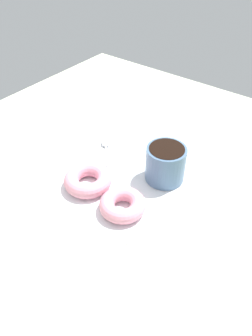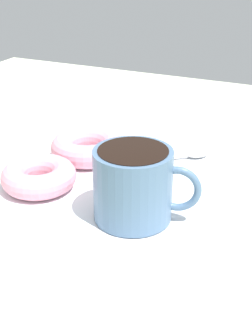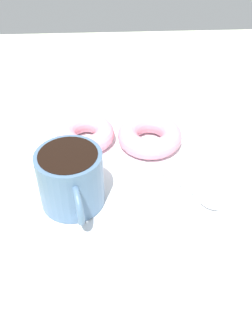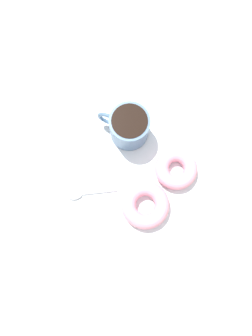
{
  "view_description": "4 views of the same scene",
  "coord_description": "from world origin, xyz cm",
  "px_view_note": "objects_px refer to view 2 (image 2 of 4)",
  "views": [
    {
      "loc": [
        46.06,
        34.16,
        54.24
      ],
      "look_at": [
        -2.52,
        -2.93,
        2.3
      ],
      "focal_mm": 35.0,
      "sensor_mm": 36.0,
      "label": 1
    },
    {
      "loc": [
        -27.06,
        50.12,
        30.95
      ],
      "look_at": [
        -2.52,
        -2.93,
        2.3
      ],
      "focal_mm": 50.0,
      "sensor_mm": 36.0,
      "label": 2
    },
    {
      "loc": [
        -47.17,
        -0.56,
        41.24
      ],
      "look_at": [
        -2.52,
        -2.93,
        2.3
      ],
      "focal_mm": 40.0,
      "sensor_mm": 36.0,
      "label": 3
    },
    {
      "loc": [
        5.76,
        -14.94,
        78.97
      ],
      "look_at": [
        -2.52,
        -2.93,
        2.3
      ],
      "focal_mm": 35.0,
      "sensor_mm": 36.0,
      "label": 4
    }
  ],
  "objects_px": {
    "donut_near_cup": "(88,147)",
    "donut_far": "(39,176)",
    "coffee_cup": "(134,183)",
    "spoon": "(188,155)"
  },
  "relations": [
    {
      "from": "donut_near_cup",
      "to": "donut_far",
      "type": "relative_size",
      "value": 1.11
    },
    {
      "from": "spoon",
      "to": "donut_near_cup",
      "type": "bearing_deg",
      "value": 24.63
    },
    {
      "from": "donut_far",
      "to": "spoon",
      "type": "xyz_separation_m",
      "value": [
        -0.16,
        -0.18,
        -0.01
      ]
    },
    {
      "from": "donut_near_cup",
      "to": "spoon",
      "type": "xyz_separation_m",
      "value": [
        -0.14,
        -0.07,
        -0.01
      ]
    },
    {
      "from": "donut_near_cup",
      "to": "donut_far",
      "type": "bearing_deg",
      "value": 83.6
    },
    {
      "from": "coffee_cup",
      "to": "donut_far",
      "type": "xyz_separation_m",
      "value": [
        0.15,
        -0.01,
        -0.03
      ]
    },
    {
      "from": "donut_near_cup",
      "to": "donut_far",
      "type": "height_order",
      "value": "donut_near_cup"
    },
    {
      "from": "donut_far",
      "to": "spoon",
      "type": "bearing_deg",
      "value": -130.94
    },
    {
      "from": "coffee_cup",
      "to": "donut_near_cup",
      "type": "xyz_separation_m",
      "value": [
        0.14,
        -0.13,
        -0.03
      ]
    },
    {
      "from": "spoon",
      "to": "coffee_cup",
      "type": "bearing_deg",
      "value": 88.09
    }
  ]
}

